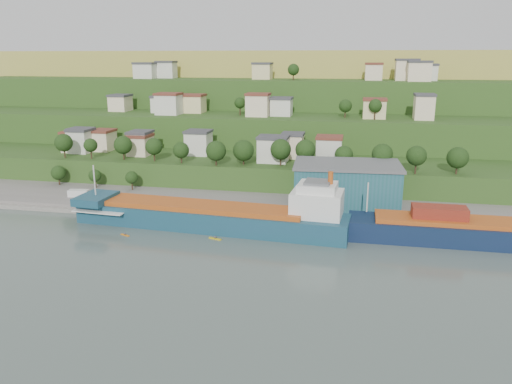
% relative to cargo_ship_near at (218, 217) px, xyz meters
% --- Properties ---
extents(ground, '(500.00, 500.00, 0.00)m').
position_rel_cargo_ship_near_xyz_m(ground, '(-1.79, -8.69, -3.07)').
color(ground, '#495951').
rests_on(ground, ground).
extents(quay, '(220.00, 26.00, 4.00)m').
position_rel_cargo_ship_near_xyz_m(quay, '(18.21, 19.31, -3.07)').
color(quay, slate).
rests_on(quay, ground).
extents(pebble_beach, '(40.00, 18.00, 2.40)m').
position_rel_cargo_ship_near_xyz_m(pebble_beach, '(-56.79, 13.31, -3.07)').
color(pebble_beach, slate).
rests_on(pebble_beach, ground).
extents(hillside, '(360.00, 211.19, 96.00)m').
position_rel_cargo_ship_near_xyz_m(hillside, '(-1.81, 159.99, -2.99)').
color(hillside, '#284719').
rests_on(hillside, ground).
extents(cargo_ship_near, '(75.42, 16.84, 19.21)m').
position_rel_cargo_ship_near_xyz_m(cargo_ship_near, '(0.00, 0.00, 0.00)').
color(cargo_ship_near, '#164552').
rests_on(cargo_ship_near, ground).
extents(cargo_ship_far, '(66.18, 11.07, 17.98)m').
position_rel_cargo_ship_near_xyz_m(cargo_ship_far, '(70.18, 1.55, -0.23)').
color(cargo_ship_far, '#0C1D35').
rests_on(cargo_ship_far, ground).
extents(warehouse, '(32.03, 20.73, 12.80)m').
position_rel_cargo_ship_near_xyz_m(warehouse, '(33.29, 22.31, 5.37)').
color(warehouse, '#1F585F').
rests_on(warehouse, quay).
extents(caravan, '(6.62, 3.52, 2.94)m').
position_rel_cargo_ship_near_xyz_m(caravan, '(-50.27, 15.42, -0.40)').
color(caravan, silver).
rests_on(caravan, pebble_beach).
extents(dinghy, '(4.68, 2.42, 0.89)m').
position_rel_cargo_ship_near_xyz_m(dinghy, '(-44.74, 10.06, -1.42)').
color(dinghy, silver).
rests_on(dinghy, pebble_beach).
extents(kayak_orange, '(2.82, 1.53, 0.71)m').
position_rel_cargo_ship_near_xyz_m(kayak_orange, '(-22.38, -10.22, -2.86)').
color(kayak_orange, orange).
rests_on(kayak_orange, ground).
extents(kayak_yellow, '(3.57, 1.63, 0.89)m').
position_rel_cargo_ship_near_xyz_m(kayak_yellow, '(1.39, -8.27, -2.81)').
color(kayak_yellow, gold).
rests_on(kayak_yellow, ground).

